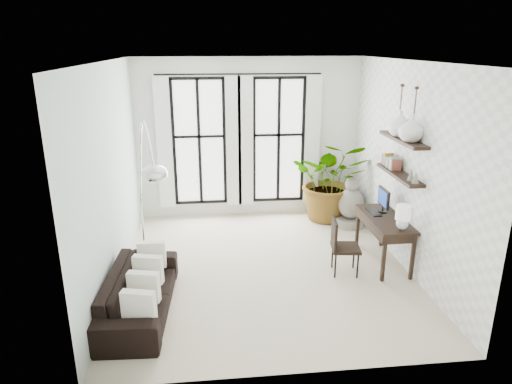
{
  "coord_description": "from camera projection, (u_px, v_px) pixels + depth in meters",
  "views": [
    {
      "loc": [
        -0.83,
        -6.55,
        3.44
      ],
      "look_at": [
        -0.09,
        0.3,
        1.19
      ],
      "focal_mm": 32.0,
      "sensor_mm": 36.0,
      "label": 1
    }
  ],
  "objects": [
    {
      "name": "wall_left",
      "position": [
        111.0,
        176.0,
        6.62
      ],
      "size": [
        0.0,
        5.0,
        5.0
      ],
      "primitive_type": "plane",
      "rotation": [
        1.57,
        0.0,
        1.57
      ],
      "color": "silver",
      "rests_on": "floor"
    },
    {
      "name": "desk",
      "position": [
        386.0,
        222.0,
        7.25
      ],
      "size": [
        0.56,
        1.33,
        1.18
      ],
      "color": "black",
      "rests_on": "floor"
    },
    {
      "name": "vase_b",
      "position": [
        400.0,
        124.0,
        6.98
      ],
      "size": [
        0.37,
        0.37,
        0.38
      ],
      "primitive_type": "imported",
      "color": "white",
      "rests_on": "shelf_upper"
    },
    {
      "name": "plant",
      "position": [
        331.0,
        180.0,
        9.12
      ],
      "size": [
        1.79,
        1.65,
        1.66
      ],
      "primitive_type": "imported",
      "rotation": [
        0.0,
        0.0,
        -0.28
      ],
      "color": "#2D7228",
      "rests_on": "floor"
    },
    {
      "name": "wall_shelves",
      "position": [
        400.0,
        160.0,
        7.04
      ],
      "size": [
        0.25,
        1.3,
        0.6
      ],
      "color": "black",
      "rests_on": "wall_right"
    },
    {
      "name": "buddha",
      "position": [
        351.0,
        206.0,
        8.89
      ],
      "size": [
        0.55,
        0.55,
        0.99
      ],
      "color": "gray",
      "rests_on": "floor"
    },
    {
      "name": "ceiling",
      "position": [
        265.0,
        61.0,
        6.35
      ],
      "size": [
        5.0,
        5.0,
        0.0
      ],
      "primitive_type": "plane",
      "color": "white",
      "rests_on": "wall_back"
    },
    {
      "name": "vase_a",
      "position": [
        411.0,
        128.0,
        6.6
      ],
      "size": [
        0.37,
        0.37,
        0.38
      ],
      "primitive_type": "imported",
      "color": "white",
      "rests_on": "shelf_upper"
    },
    {
      "name": "desk_chair",
      "position": [
        341.0,
        243.0,
        7.02
      ],
      "size": [
        0.48,
        0.48,
        0.9
      ],
      "rotation": [
        0.0,
        0.0,
        -0.13
      ],
      "color": "black",
      "rests_on": "floor"
    },
    {
      "name": "windows",
      "position": [
        239.0,
        142.0,
        9.13
      ],
      "size": [
        3.26,
        0.13,
        2.65
      ],
      "color": "white",
      "rests_on": "wall_back"
    },
    {
      "name": "arc_lamp",
      "position": [
        145.0,
        161.0,
        6.22
      ],
      "size": [
        0.75,
        1.67,
        2.47
      ],
      "color": "silver",
      "rests_on": "floor"
    },
    {
      "name": "wall_right",
      "position": [
        408.0,
        168.0,
        7.07
      ],
      "size": [
        0.0,
        5.0,
        5.0
      ],
      "primitive_type": "plane",
      "rotation": [
        1.57,
        0.0,
        -1.57
      ],
      "color": "white",
      "rests_on": "floor"
    },
    {
      "name": "wall_back",
      "position": [
        249.0,
        139.0,
        9.21
      ],
      "size": [
        4.5,
        0.0,
        4.5
      ],
      "primitive_type": "plane",
      "rotation": [
        1.57,
        0.0,
        0.0
      ],
      "color": "white",
      "rests_on": "floor"
    },
    {
      "name": "throw_pillows",
      "position": [
        146.0,
        278.0,
        6.0
      ],
      "size": [
        0.4,
        1.52,
        0.4
      ],
      "color": "white",
      "rests_on": "sofa"
    },
    {
      "name": "sofa",
      "position": [
        140.0,
        292.0,
        6.05
      ],
      "size": [
        0.89,
        2.05,
        0.59
      ],
      "primitive_type": "imported",
      "rotation": [
        0.0,
        0.0,
        1.52
      ],
      "color": "black",
      "rests_on": "floor"
    },
    {
      "name": "floor",
      "position": [
        264.0,
        267.0,
        7.34
      ],
      "size": [
        5.0,
        5.0,
        0.0
      ],
      "primitive_type": "plane",
      "color": "beige",
      "rests_on": "ground"
    }
  ]
}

